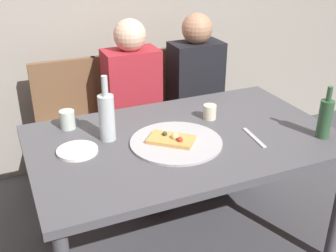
# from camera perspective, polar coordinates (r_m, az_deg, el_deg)

# --- Properties ---
(ground_plane) EXTENTS (8.00, 8.00, 0.00)m
(ground_plane) POSITION_cam_1_polar(r_m,az_deg,el_deg) (2.53, 1.92, -16.25)
(ground_plane) COLOR #424247
(dining_table) EXTENTS (1.54, 0.95, 0.73)m
(dining_table) POSITION_cam_1_polar(r_m,az_deg,el_deg) (2.15, 2.18, -3.18)
(dining_table) COLOR #4C4C51
(dining_table) RESTS_ON ground_plane
(pizza_tray) EXTENTS (0.45, 0.45, 0.01)m
(pizza_tray) POSITION_cam_1_polar(r_m,az_deg,el_deg) (2.05, 1.11, -2.22)
(pizza_tray) COLOR #ADADB2
(pizza_tray) RESTS_ON dining_table
(pizza_slice_last) EXTENTS (0.25, 0.24, 0.05)m
(pizza_slice_last) POSITION_cam_1_polar(r_m,az_deg,el_deg) (2.04, 0.50, -1.81)
(pizza_slice_last) COLOR tan
(pizza_slice_last) RESTS_ON pizza_tray
(wine_bottle) EXTENTS (0.08, 0.08, 0.33)m
(wine_bottle) POSITION_cam_1_polar(r_m,az_deg,el_deg) (2.06, -8.36, 1.34)
(wine_bottle) COLOR #B2BCC1
(wine_bottle) RESTS_ON dining_table
(beer_bottle) EXTENTS (0.07, 0.07, 0.27)m
(beer_bottle) POSITION_cam_1_polar(r_m,az_deg,el_deg) (2.21, 20.66, 1.05)
(beer_bottle) COLOR #2D5133
(beer_bottle) RESTS_ON dining_table
(tumbler_near) EXTENTS (0.07, 0.07, 0.08)m
(tumbler_near) POSITION_cam_1_polar(r_m,az_deg,el_deg) (2.31, 5.71, 1.92)
(tumbler_near) COLOR beige
(tumbler_near) RESTS_ON dining_table
(tumbler_far) EXTENTS (0.08, 0.08, 0.10)m
(tumbler_far) POSITION_cam_1_polar(r_m,az_deg,el_deg) (2.24, -13.57, 0.85)
(tumbler_far) COLOR #B7C6BC
(tumbler_far) RESTS_ON dining_table
(plate_stack) EXTENTS (0.19, 0.19, 0.02)m
(plate_stack) POSITION_cam_1_polar(r_m,az_deg,el_deg) (2.01, -12.28, -3.33)
(plate_stack) COLOR white
(plate_stack) RESTS_ON dining_table
(table_knife) EXTENTS (0.04, 0.22, 0.01)m
(table_knife) POSITION_cam_1_polar(r_m,az_deg,el_deg) (2.14, 11.67, -1.55)
(table_knife) COLOR #B7B7BC
(table_knife) RESTS_ON dining_table
(chair_left) EXTENTS (0.44, 0.44, 0.90)m
(chair_left) POSITION_cam_1_polar(r_m,az_deg,el_deg) (2.85, -13.06, 0.62)
(chair_left) COLOR brown
(chair_left) RESTS_ON ground_plane
(chair_middle) EXTENTS (0.44, 0.44, 0.90)m
(chair_middle) POSITION_cam_1_polar(r_m,az_deg,el_deg) (2.94, -5.20, 1.99)
(chair_middle) COLOR brown
(chair_middle) RESTS_ON ground_plane
(chair_right) EXTENTS (0.44, 0.44, 0.90)m
(chair_right) POSITION_cam_1_polar(r_m,az_deg,el_deg) (3.11, 3.18, 3.40)
(chair_right) COLOR brown
(chair_right) RESTS_ON ground_plane
(guest_in_sweater) EXTENTS (0.36, 0.56, 1.17)m
(guest_in_sweater) POSITION_cam_1_polar(r_m,az_deg,el_deg) (2.76, -4.29, 3.27)
(guest_in_sweater) COLOR maroon
(guest_in_sweater) RESTS_ON ground_plane
(guest_in_beanie) EXTENTS (0.36, 0.56, 1.17)m
(guest_in_beanie) POSITION_cam_1_polar(r_m,az_deg,el_deg) (2.94, 4.56, 4.68)
(guest_in_beanie) COLOR black
(guest_in_beanie) RESTS_ON ground_plane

